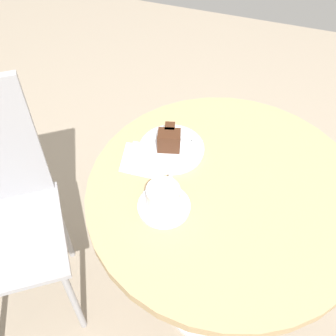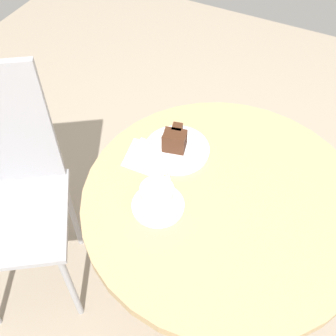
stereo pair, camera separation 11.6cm
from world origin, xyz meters
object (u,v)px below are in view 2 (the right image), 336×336
at_px(cake_plate, 177,150).
at_px(cafe_chair, 6,179).
at_px(coffee_cup, 157,196).
at_px(cake_slice, 175,140).
at_px(fork, 192,142).
at_px(teaspoon, 142,198).
at_px(napkin, 148,157).
at_px(saucer, 158,205).

relative_size(cake_plate, cafe_chair, 0.20).
bearing_deg(coffee_cup, cake_slice, 13.45).
height_order(cake_slice, cafe_chair, cafe_chair).
relative_size(cake_plate, fork, 1.46).
bearing_deg(teaspoon, napkin, -5.11).
relative_size(saucer, cake_plate, 0.73).
relative_size(coffee_cup, cafe_chair, 0.12).
xyz_separation_m(saucer, cake_plate, (0.20, 0.04, 0.00)).
xyz_separation_m(coffee_cup, napkin, (0.14, 0.10, -0.04)).
bearing_deg(teaspoon, fork, -35.80).
bearing_deg(cafe_chair, cake_slice, -9.83).
distance_m(saucer, teaspoon, 0.05).
height_order(teaspoon, cake_plate, teaspoon).
relative_size(cake_slice, fork, 0.65).
bearing_deg(napkin, cake_plate, -46.43).
relative_size(coffee_cup, fork, 0.90).
bearing_deg(saucer, cake_plate, 11.56).
relative_size(fork, cafe_chair, 0.14).
xyz_separation_m(cake_plate, cake_slice, (0.00, 0.01, 0.03)).
relative_size(coffee_cup, napkin, 0.81).
relative_size(saucer, fork, 1.06).
bearing_deg(coffee_cup, cake_plate, 11.26).
bearing_deg(cafe_chair, cake_plate, -10.53).
xyz_separation_m(cake_plate, fork, (0.04, -0.03, 0.01)).
distance_m(cake_slice, fork, 0.06).
distance_m(coffee_cup, cafe_chair, 0.61).
distance_m(cake_slice, napkin, 0.09).
distance_m(teaspoon, cafe_chair, 0.55).
relative_size(saucer, coffee_cup, 1.19).
bearing_deg(napkin, saucer, -143.54).
bearing_deg(saucer, cafe_chair, 92.27).
relative_size(teaspoon, cafe_chair, 0.09).
xyz_separation_m(teaspoon, fork, (0.24, -0.04, 0.00)).
bearing_deg(saucer, teaspoon, 90.91).
height_order(cake_plate, cafe_chair, cafe_chair).
xyz_separation_m(teaspoon, napkin, (0.14, 0.06, -0.01)).
relative_size(saucer, napkin, 0.96).
xyz_separation_m(cake_plate, cafe_chair, (-0.23, 0.53, -0.18)).
height_order(coffee_cup, cake_plate, coffee_cup).
relative_size(teaspoon, cake_slice, 1.02).
bearing_deg(teaspoon, cafe_chair, 65.20).
height_order(cake_plate, fork, fork).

